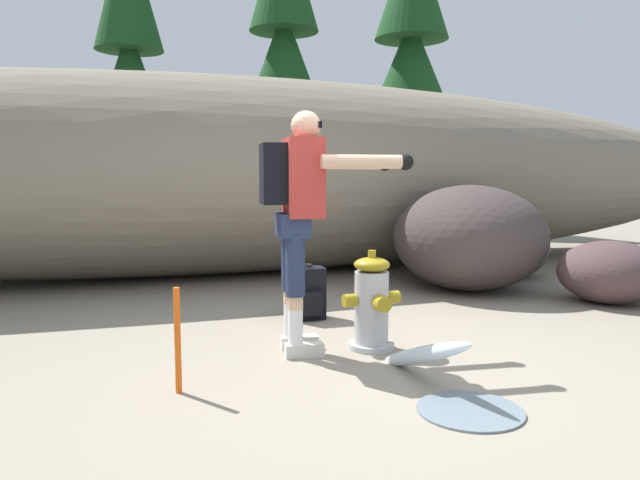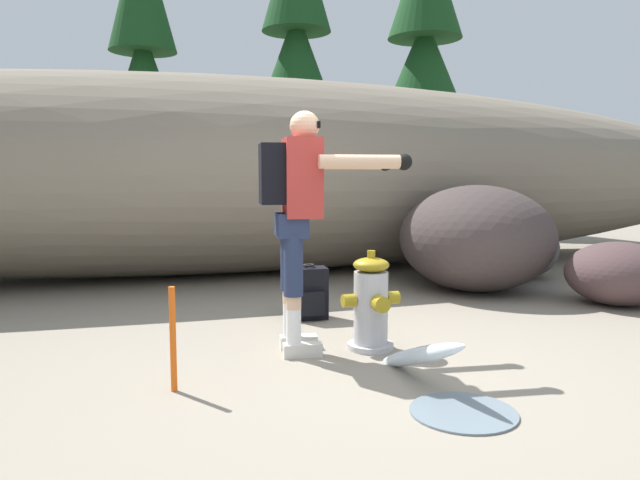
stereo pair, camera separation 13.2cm
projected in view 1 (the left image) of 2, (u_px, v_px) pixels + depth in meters
ground_plane at (365, 369)px, 3.82m from camera, size 56.00×56.00×0.04m
dirt_embankment at (232, 176)px, 7.49m from camera, size 16.25×3.20×2.43m
fire_hydrant at (372, 304)px, 4.17m from camera, size 0.42×0.37×0.70m
hydrant_water_jet at (431, 367)px, 3.43m from camera, size 0.55×1.33×0.51m
utility_worker at (302, 201)px, 4.00m from camera, size 1.02×0.62×1.64m
spare_backpack at (307, 294)px, 5.05m from camera, size 0.32×0.31×0.47m
boulder_large at (469, 238)px, 6.33m from camera, size 2.01×2.03×1.12m
boulder_mid at (610, 272)px, 5.67m from camera, size 1.31×1.29×0.60m
boulder_small at (512, 249)px, 7.11m from camera, size 1.04×0.83×0.69m
pine_tree_left at (130, 73)px, 11.38m from camera, size 1.99×1.99×6.09m
pine_tree_center at (284, 53)px, 12.21m from camera, size 2.19×2.19×6.61m
pine_tree_right at (411, 59)px, 13.17m from camera, size 2.51×2.51×6.71m
survey_stake at (178, 341)px, 3.31m from camera, size 0.04×0.04×0.60m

